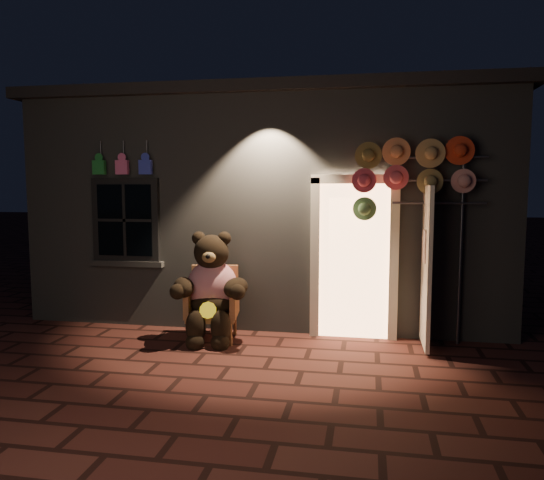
# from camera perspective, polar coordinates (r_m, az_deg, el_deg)

# --- Properties ---
(ground) EXTENTS (60.00, 60.00, 0.00)m
(ground) POSITION_cam_1_polar(r_m,az_deg,el_deg) (6.20, -4.69, -13.43)
(ground) COLOR #4F251E
(ground) RESTS_ON ground
(shop_building) EXTENTS (7.30, 5.95, 3.51)m
(shop_building) POSITION_cam_1_polar(r_m,az_deg,el_deg) (9.76, 1.33, 4.09)
(shop_building) COLOR slate
(shop_building) RESTS_ON ground
(wicker_armchair) EXTENTS (0.74, 0.68, 0.96)m
(wicker_armchair) POSITION_cam_1_polar(r_m,az_deg,el_deg) (7.18, -6.34, -6.74)
(wicker_armchair) COLOR #955F39
(wicker_armchair) RESTS_ON ground
(teddy_bear) EXTENTS (1.07, 0.89, 1.49)m
(teddy_bear) POSITION_cam_1_polar(r_m,az_deg,el_deg) (7.02, -6.56, -5.24)
(teddy_bear) COLOR red
(teddy_bear) RESTS_ON ground
(hat_rack) EXTENTS (1.65, 0.22, 2.61)m
(hat_rack) POSITION_cam_1_polar(r_m,az_deg,el_deg) (6.94, 14.75, 6.81)
(hat_rack) COLOR #59595E
(hat_rack) RESTS_ON ground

